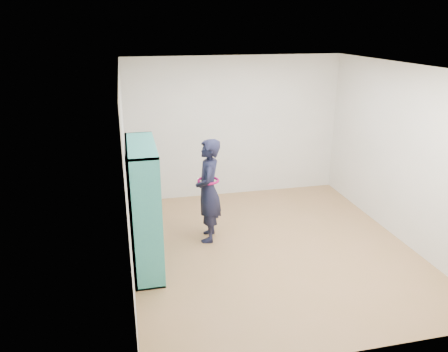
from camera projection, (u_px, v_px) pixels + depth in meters
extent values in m
plane|color=olive|center=(271.00, 247.00, 6.44)|extent=(4.50, 4.50, 0.00)
plane|color=white|center=(278.00, 67.00, 5.58)|extent=(4.50, 4.50, 0.00)
cube|color=beige|center=(126.00, 174.00, 5.59)|extent=(0.02, 4.50, 2.60)
cube|color=beige|center=(403.00, 154.00, 6.43)|extent=(0.02, 4.50, 2.60)
cube|color=beige|center=(235.00, 128.00, 8.08)|extent=(4.00, 0.02, 2.60)
cube|color=beige|center=(356.00, 238.00, 3.94)|extent=(4.00, 0.02, 2.60)
cube|color=teal|center=(147.00, 227.00, 5.15)|extent=(0.37, 0.03, 1.71)
cube|color=teal|center=(142.00, 190.00, 6.30)|extent=(0.37, 0.03, 1.71)
cube|color=teal|center=(148.00, 263.00, 6.01)|extent=(0.37, 1.28, 0.03)
cube|color=teal|center=(140.00, 145.00, 5.45)|extent=(0.37, 1.28, 0.03)
cube|color=teal|center=(131.00, 208.00, 5.69)|extent=(0.03, 1.28, 1.71)
cube|color=teal|center=(145.00, 213.00, 5.54)|extent=(0.35, 0.03, 1.65)
cube|color=teal|center=(143.00, 201.00, 5.92)|extent=(0.35, 0.03, 1.65)
cube|color=teal|center=(146.00, 235.00, 5.87)|extent=(0.35, 1.23, 0.03)
cube|color=teal|center=(144.00, 207.00, 5.73)|extent=(0.35, 1.23, 0.03)
cube|color=teal|center=(142.00, 177.00, 5.59)|extent=(0.35, 1.23, 0.03)
cube|color=beige|center=(151.00, 274.00, 5.61)|extent=(0.23, 0.15, 0.09)
cube|color=black|center=(150.00, 239.00, 5.38)|extent=(0.19, 0.17, 0.32)
cube|color=maroon|center=(148.00, 210.00, 5.25)|extent=(0.19, 0.17, 0.28)
cube|color=silver|center=(146.00, 184.00, 5.19)|extent=(0.23, 0.15, 0.09)
cube|color=navy|center=(150.00, 254.00, 5.90)|extent=(0.19, 0.17, 0.27)
cube|color=brown|center=(148.00, 227.00, 5.77)|extent=(0.19, 0.17, 0.25)
cube|color=#BFB28C|center=(146.00, 204.00, 5.71)|extent=(0.23, 0.15, 0.06)
cube|color=#26594C|center=(144.00, 168.00, 5.49)|extent=(0.19, 0.17, 0.27)
cube|color=beige|center=(148.00, 241.00, 6.28)|extent=(0.19, 0.17, 0.24)
cube|color=black|center=(146.00, 219.00, 6.22)|extent=(0.23, 0.15, 0.09)
cube|color=maroon|center=(145.00, 186.00, 6.00)|extent=(0.19, 0.17, 0.28)
cube|color=silver|center=(143.00, 158.00, 5.86)|extent=(0.19, 0.17, 0.28)
imported|color=black|center=(208.00, 191.00, 6.46)|extent=(0.50, 0.64, 1.57)
torus|color=#A30C55|center=(208.00, 181.00, 6.41)|extent=(0.39, 0.39, 0.04)
cube|color=silver|center=(198.00, 182.00, 6.50)|extent=(0.01, 0.10, 0.13)
cube|color=black|center=(198.00, 182.00, 6.50)|extent=(0.01, 0.10, 0.13)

